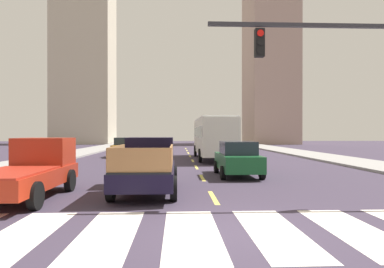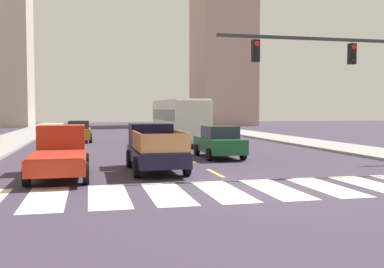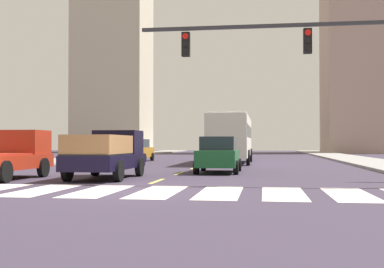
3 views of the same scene
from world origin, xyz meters
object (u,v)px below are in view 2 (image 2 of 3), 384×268
object	(u,v)px
pickup_stakebed	(154,148)
sedan_mid	(219,142)
city_bus	(179,118)
traffic_signal_gantry	(378,69)
pickup_dark	(60,153)
sedan_near_left	(79,131)

from	to	relation	value
pickup_stakebed	sedan_mid	world-z (taller)	pickup_stakebed
city_bus	traffic_signal_gantry	distance (m)	18.38
sedan_mid	traffic_signal_gantry	size ratio (longest dim) A/B	0.42
sedan_mid	city_bus	bearing A→B (deg)	88.79
pickup_dark	traffic_signal_gantry	bearing A→B (deg)	-9.08
sedan_near_left	sedan_mid	size ratio (longest dim) A/B	1.00
city_bus	sedan_near_left	xyz separation A→B (m)	(-7.52, 3.14, -1.09)
pickup_dark	city_bus	size ratio (longest dim) A/B	0.48
city_bus	traffic_signal_gantry	bearing A→B (deg)	-75.84
pickup_stakebed	traffic_signal_gantry	xyz separation A→B (m)	(8.94, -2.61, 3.32)
pickup_stakebed	city_bus	world-z (taller)	city_bus
sedan_near_left	traffic_signal_gantry	bearing A→B (deg)	-58.09
sedan_mid	traffic_signal_gantry	bearing A→B (deg)	-56.08
pickup_stakebed	sedan_mid	bearing A→B (deg)	44.23
city_bus	sedan_mid	size ratio (longest dim) A/B	2.45
pickup_dark	traffic_signal_gantry	xyz separation A→B (m)	(12.76, -1.56, 3.33)
traffic_signal_gantry	pickup_dark	bearing A→B (deg)	173.03
pickup_dark	city_bus	world-z (taller)	city_bus
sedan_mid	pickup_stakebed	bearing A→B (deg)	-136.27
sedan_near_left	city_bus	bearing A→B (deg)	-21.76
pickup_stakebed	traffic_signal_gantry	size ratio (longest dim) A/B	0.50
pickup_stakebed	city_bus	distance (m)	15.52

